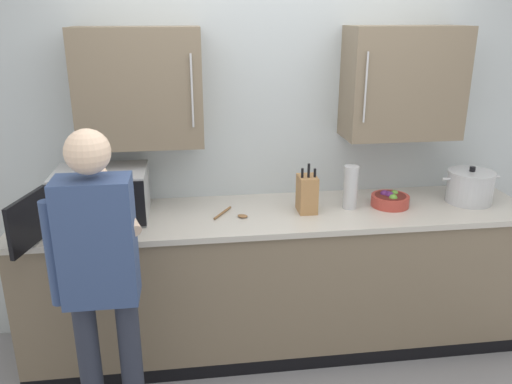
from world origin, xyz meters
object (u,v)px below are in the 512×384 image
(microwave_oven, at_px, (97,195))
(knife_block, at_px, (307,194))
(thermos_flask, at_px, (351,187))
(person_figure, at_px, (100,269))
(fruit_bowl, at_px, (390,200))
(stock_pot, at_px, (470,187))
(wooden_spoon, at_px, (233,214))

(microwave_oven, bearing_deg, knife_block, -2.70)
(thermos_flask, height_order, person_figure, person_figure)
(thermos_flask, bearing_deg, person_figure, -153.80)
(microwave_oven, xyz_separation_m, fruit_bowl, (1.80, -0.04, -0.10))
(stock_pot, relative_size, knife_block, 1.24)
(microwave_oven, relative_size, stock_pot, 1.98)
(microwave_oven, relative_size, person_figure, 0.47)
(wooden_spoon, bearing_deg, person_figure, -135.89)
(fruit_bowl, bearing_deg, thermos_flask, -179.74)
(knife_block, relative_size, fruit_bowl, 1.31)
(fruit_bowl, bearing_deg, microwave_oven, 178.83)
(thermos_flask, height_order, fruit_bowl, thermos_flask)
(stock_pot, bearing_deg, microwave_oven, 179.15)
(thermos_flask, xyz_separation_m, knife_block, (-0.28, -0.02, -0.02))
(microwave_oven, xyz_separation_m, thermos_flask, (1.54, -0.04, -0.01))
(stock_pot, distance_m, person_figure, 2.33)
(knife_block, bearing_deg, person_figure, -149.28)
(knife_block, distance_m, person_figure, 1.33)
(microwave_oven, bearing_deg, person_figure, -81.22)
(wooden_spoon, distance_m, fruit_bowl, 1.01)
(thermos_flask, bearing_deg, microwave_oven, 178.59)
(stock_pot, xyz_separation_m, wooden_spoon, (-1.54, -0.04, -0.09))
(microwave_oven, height_order, wooden_spoon, microwave_oven)
(wooden_spoon, height_order, person_figure, person_figure)
(fruit_bowl, height_order, person_figure, person_figure)
(person_figure, bearing_deg, fruit_bowl, 22.57)
(fruit_bowl, distance_m, person_figure, 1.83)
(thermos_flask, xyz_separation_m, wooden_spoon, (-0.74, -0.04, -0.13))
(microwave_oven, xyz_separation_m, wooden_spoon, (0.80, -0.08, -0.14))
(microwave_oven, xyz_separation_m, stock_pot, (2.34, -0.03, -0.04))
(microwave_oven, height_order, fruit_bowl, microwave_oven)
(knife_block, xyz_separation_m, person_figure, (-1.14, -0.68, -0.08))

